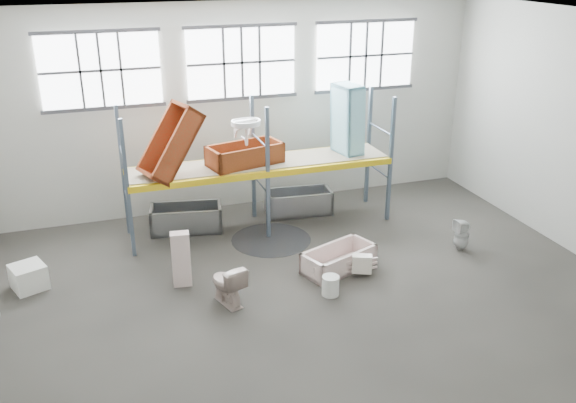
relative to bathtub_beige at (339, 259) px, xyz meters
name	(u,v)px	position (x,y,z in m)	size (l,w,h in m)	color
floor	(313,302)	(-0.91, -0.96, -0.27)	(12.00, 10.00, 0.10)	#47433D
ceiling	(319,20)	(-0.91, -0.96, 4.83)	(12.00, 10.00, 0.10)	silver
wall_back	(242,107)	(-0.91, 4.09, 2.28)	(12.00, 0.10, 5.00)	#B7B6A9
wall_front	(497,337)	(-0.91, -6.01, 2.28)	(12.00, 0.10, 5.00)	#BBBAAC
window_left	(101,70)	(-4.11, 3.98, 3.38)	(2.60, 0.04, 1.60)	white
window_mid	(242,62)	(-0.91, 3.98, 3.38)	(2.60, 0.04, 1.60)	white
window_right	(365,56)	(2.29, 3.98, 3.38)	(2.60, 0.04, 1.60)	white
rack_upright_la	(128,190)	(-3.91, 1.94, 1.28)	(0.08, 0.08, 3.00)	slate
rack_upright_lb	(123,171)	(-3.91, 3.14, 1.28)	(0.08, 0.08, 3.00)	slate
rack_upright_ma	(268,174)	(-0.91, 1.94, 1.28)	(0.08, 0.08, 3.00)	slate
rack_upright_mb	(253,158)	(-0.91, 3.14, 1.28)	(0.08, 0.08, 3.00)	slate
rack_upright_ra	(391,160)	(2.09, 1.94, 1.28)	(0.08, 0.08, 3.00)	slate
rack_upright_rb	(368,146)	(2.09, 3.14, 1.28)	(0.08, 0.08, 3.00)	slate
rack_beam_front	(268,174)	(-0.91, 1.94, 1.28)	(6.00, 0.10, 0.14)	yellow
rack_beam_back	(253,158)	(-0.91, 3.14, 1.28)	(6.00, 0.10, 0.14)	yellow
shelf_deck	(260,162)	(-0.91, 2.54, 1.36)	(5.90, 1.10, 0.03)	gray
wet_patch	(271,240)	(-0.91, 1.74, -0.22)	(1.80, 1.80, 0.00)	black
bathtub_beige	(339,259)	(0.00, 0.00, 0.00)	(1.53, 0.72, 0.45)	beige
cistern_spare	(362,264)	(0.32, -0.43, 0.06)	(0.39, 0.19, 0.37)	#F1E3CF
sink_in_tub	(326,271)	(-0.39, -0.28, -0.06)	(0.45, 0.45, 0.15)	silver
toilet_beige	(227,284)	(-2.45, -0.56, 0.18)	(0.45, 0.79, 0.81)	beige
cistern_tall	(181,259)	(-3.13, 0.39, 0.33)	(0.36, 0.23, 1.11)	beige
toilet_white	(462,235)	(2.87, -0.02, 0.13)	(0.32, 0.32, 0.70)	silver
steel_tub_left	(186,218)	(-2.61, 2.87, 0.07)	(1.62, 0.76, 0.60)	#9A9EA1
steel_tub_right	(299,202)	(0.19, 2.99, 0.07)	(1.59, 0.74, 0.58)	#B5B8BD
rust_tub_flat	(245,154)	(-1.26, 2.51, 1.60)	(1.65, 0.77, 0.46)	maroon
rust_tub_tilted	(171,143)	(-2.91, 2.36, 2.07)	(1.69, 0.79, 0.48)	maroon
sink_on_shelf	(247,144)	(-1.25, 2.41, 1.87)	(0.66, 0.51, 0.58)	silver
blue_tub_upright	(347,120)	(1.23, 2.56, 2.17)	(1.65, 0.77, 0.46)	#87CEDF
bucket	(331,286)	(-0.54, -0.89, -0.03)	(0.33, 0.33, 0.38)	silver
carton_far	(29,277)	(-5.95, 1.18, 0.02)	(0.59, 0.59, 0.49)	silver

